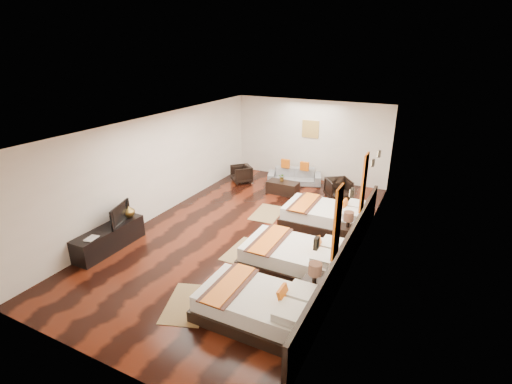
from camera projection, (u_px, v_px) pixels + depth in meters
The scene contains 30 objects.
floor at pixel (247, 232), 9.58m from camera, with size 5.50×9.50×0.01m, color black.
ceiling at pixel (246, 124), 8.56m from camera, with size 5.50×9.50×0.01m, color white.
back_wall at pixel (310, 140), 13.03m from camera, with size 5.50×0.01×2.80m, color silver.
left_wall at pixel (159, 166), 10.22m from camera, with size 0.01×9.50×2.80m, color silver.
right_wall at pixel (361, 200), 7.93m from camera, with size 0.01×9.50×2.80m, color silver.
headboard_panel at pixel (346, 256), 7.62m from camera, with size 0.08×6.60×0.90m, color black.
bed_near at pixel (258, 306), 6.44m from camera, with size 2.07×1.30×0.79m.
bed_mid at pixel (295, 257), 7.91m from camera, with size 2.18×1.37×0.83m.
bed_far at pixel (326, 216), 9.82m from camera, with size 2.18×1.37×0.83m.
nightstand_a at pixel (314, 291), 6.74m from camera, with size 0.46×0.46×0.90m.
nightstand_b at pixel (347, 234), 8.83m from camera, with size 0.44×0.44×0.88m.
jute_mat_near at pixel (188, 304), 6.90m from camera, with size 0.75×1.20×0.01m, color olive.
jute_mat_mid at pixel (245, 251), 8.66m from camera, with size 0.75×1.20×0.01m, color olive.
jute_mat_far at pixel (267, 213), 10.65m from camera, with size 0.75×1.20×0.01m, color olive.
tv_console at pixel (109, 238), 8.70m from camera, with size 0.50×1.80×0.55m, color black.
tv at pixel (117, 214), 8.72m from camera, with size 0.86×0.11×0.49m, color black.
book at pixel (87, 238), 8.12m from camera, with size 0.21×0.29×0.03m, color black.
figurine at pixel (128, 211), 9.09m from camera, with size 0.32×0.32×0.34m, color brown.
sofa at pixel (294, 176), 12.90m from camera, with size 1.81×0.71×0.53m, color slate.
armchair_left at pixel (241, 174), 13.03m from camera, with size 0.64×0.66×0.60m, color black.
armchair_right at pixel (338, 189), 11.59m from camera, with size 0.69×0.71×0.65m, color black.
coffee_table at pixel (283, 188), 12.05m from camera, with size 1.00×0.50×0.40m, color black.
table_plant at pixel (282, 177), 12.00m from camera, with size 0.23×0.20×0.25m, color #245B1E.
orange_panel_a at pixel (337, 223), 6.24m from camera, with size 0.04×0.40×1.30m, color #D86014.
orange_panel_b at pixel (364, 183), 8.08m from camera, with size 0.04×0.40×1.30m, color #D86014.
sconce_near at pixel (316, 243), 5.28m from camera, with size 0.07×0.12×0.18m.
sconce_mid at pixel (352, 193), 7.12m from camera, with size 0.07×0.12×0.18m.
sconce_far at pixel (373, 163), 8.95m from camera, with size 0.07×0.12×0.18m.
sconce_lounge at pixel (379, 154), 9.70m from camera, with size 0.07×0.12×0.18m.
gold_artwork at pixel (310, 129), 12.87m from camera, with size 0.60×0.04×0.60m, color #AD873F.
Camera 1 is at (4.02, -7.55, 4.46)m, focal length 26.05 mm.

